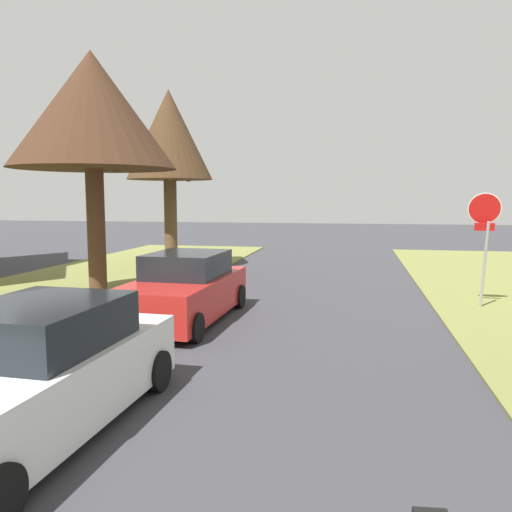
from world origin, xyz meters
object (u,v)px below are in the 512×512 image
Objects in this scene: stop_sign_far at (484,225)px; parked_sedan_red at (185,290)px; street_tree_left_far at (169,137)px; street_tree_left_mid_b at (92,112)px; parked_sedan_white at (34,375)px.

parked_sedan_red is at bearing -159.07° from stop_sign_far.
stop_sign_far is at bearing -28.21° from street_tree_left_far.
stop_sign_far is 7.71m from parked_sedan_red.
street_tree_left_mid_b is 1.49× the size of parked_sedan_red.
stop_sign_far is 0.42× the size of street_tree_left_far.
parked_sedan_white is at bearing -88.90° from parked_sedan_red.
parked_sedan_white is 5.81m from parked_sedan_red.
street_tree_left_mid_b is 1.49× the size of parked_sedan_white.
stop_sign_far is at bearing 20.93° from parked_sedan_red.
parked_sedan_white and parked_sedan_red have the same top height.
parked_sedan_white is at bearing -129.28° from stop_sign_far.
street_tree_left_mid_b is at bearing 151.83° from parked_sedan_red.
street_tree_left_far is at bearing 112.55° from parked_sedan_red.
parked_sedan_red is at bearing -28.17° from street_tree_left_mid_b.
parked_sedan_red is at bearing 91.10° from parked_sedan_white.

